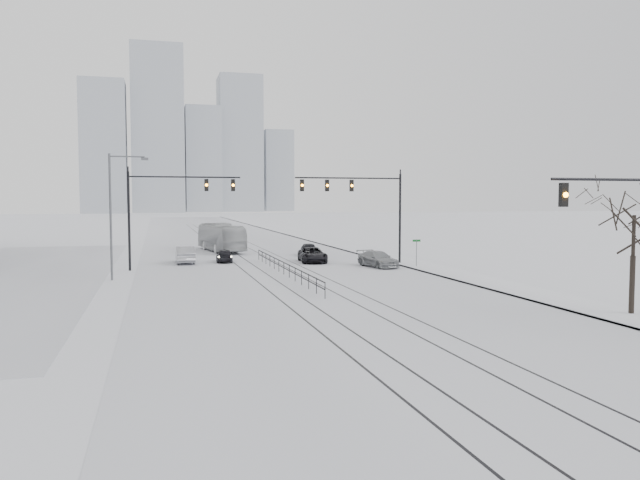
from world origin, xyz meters
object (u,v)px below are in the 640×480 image
Objects in this scene: sedan_sb_inner at (224,256)px; sedan_sb_outer at (185,255)px; sedan_nb_far at (309,250)px; bare_tree at (634,225)px; sedan_nb_front at (313,255)px; sedan_nb_right at (378,259)px; box_truck at (221,238)px; traffic_mast_near at (639,227)px.

sedan_sb_inner is 3.53m from sedan_sb_outer.
sedan_nb_far reaches higher than sedan_sb_inner.
sedan_nb_far is at bearing 101.78° from bare_tree.
sedan_nb_far is at bearing -150.66° from sedan_sb_inner.
sedan_nb_front is 1.28× the size of sedan_nb_far.
sedan_nb_right is at bearing 100.24° from bare_tree.
box_truck is at bearing 109.65° from bare_tree.
sedan_nb_front is (-8.79, 29.56, -3.81)m from bare_tree.
box_truck reaches higher than sedan_nb_front.
traffic_mast_near is 37.77m from sedan_sb_inner.
bare_tree is 36.06m from sedan_sb_inner.
sedan_sb_inner is at bearing -148.61° from sedan_nb_far.
traffic_mast_near is 1.93× the size of sedan_sb_inner.
sedan_nb_right reaches higher than sedan_sb_inner.
sedan_sb_inner is at bearing 112.16° from traffic_mast_near.
sedan_sb_inner is at bearing 136.78° from sedan_nb_right.
sedan_sb_outer is (-3.52, -0.03, 0.15)m from sedan_sb_inner.
box_truck is at bearing -90.08° from sedan_sb_inner.
sedan_sb_outer is 0.42× the size of box_truck.
bare_tree is 37.77m from sedan_sb_outer.
sedan_nb_right is at bearing 154.38° from sedan_sb_outer.
sedan_sb_outer is at bearing 142.97° from sedan_nb_right.
sedan_sb_outer is at bearing -154.93° from sedan_nb_far.
traffic_mast_near is 1.50× the size of sedan_nb_right.
traffic_mast_near is at bearing 116.47° from sedan_sb_inner.
traffic_mast_near is at bearing 96.32° from box_truck.
traffic_mast_near is 1.43× the size of sedan_nb_front.
box_truck is (-8.14, 7.81, 0.89)m from sedan_nb_far.
bare_tree is at bearing 122.21° from sedan_sb_outer.
sedan_sb_outer is 0.99× the size of sedan_nb_right.
sedan_sb_outer is 12.89m from box_truck.
sedan_sb_inner is 10.01m from sedan_nb_far.
sedan_nb_right is at bearing -44.43° from sedan_nb_front.
sedan_nb_front is (-6.38, 32.56, -3.88)m from traffic_mast_near.
sedan_nb_right is (12.20, -7.53, 0.06)m from sedan_sb_inner.
sedan_nb_front reaches higher than sedan_sb_inner.
sedan_nb_right is at bearing -68.74° from sedan_nb_far.
traffic_mast_near is at bearing 116.85° from sedan_sb_outer.
sedan_nb_front is (7.79, -2.23, 0.06)m from sedan_sb_inner.
sedan_sb_inner is at bearing 76.14° from box_truck.
box_truck is at bearing -110.35° from sedan_sb_outer.
sedan_nb_right is 12.17m from sedan_nb_far.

